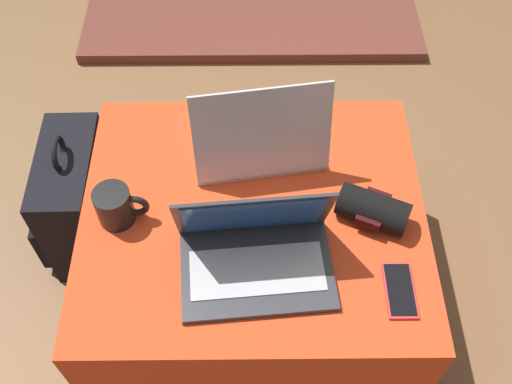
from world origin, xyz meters
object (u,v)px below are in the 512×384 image
laptop_far (258,137)px  backpack (75,201)px  wrist_brace (373,209)px  cell_phone (399,290)px  coffee_mug (116,206)px  laptop_near (256,251)px

laptop_far → backpack: laptop_far is taller
wrist_brace → cell_phone: bearing=-78.1°
backpack → coffee_mug: size_ratio=3.57×
laptop_near → coffee_mug: laptop_near is taller
laptop_near → backpack: 0.70m
laptop_far → cell_phone: 0.52m
laptop_near → laptop_far: size_ratio=0.98×
wrist_brace → laptop_near: bearing=-157.1°
cell_phone → coffee_mug: bearing=162.7°
cell_phone → wrist_brace: 0.20m
laptop_far → coffee_mug: 0.40m
backpack → wrist_brace: (0.82, -0.23, 0.28)m
laptop_near → wrist_brace: laptop_near is taller
laptop_near → backpack: bearing=142.4°
laptop_far → coffee_mug: laptop_far is taller
cell_phone → laptop_near: bearing=166.6°
cell_phone → coffee_mug: coffee_mug is taller
laptop_near → cell_phone: laptop_near is taller
cell_phone → wrist_brace: bearing=101.9°
wrist_brace → laptop_far: bearing=141.6°
laptop_near → coffee_mug: 0.36m
wrist_brace → coffee_mug: size_ratio=1.46×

